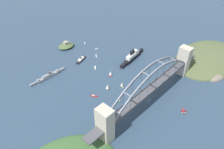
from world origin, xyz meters
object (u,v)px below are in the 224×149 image
seaplane_taxiing_near_bridge (183,111)px  small_boat_3 (85,43)px  ocean_liner (132,57)px  naval_cruiser (48,76)px  harbor_ferry_steamer (81,60)px  small_boat_6 (111,73)px  small_boat_0 (96,55)px  small_boat_4 (96,49)px  small_boat_5 (108,87)px  small_boat_2 (120,101)px  harbor_arch_bridge (151,87)px  small_boat_1 (94,96)px  small_boat_8 (122,84)px  fort_island_mid_harbor (66,46)px  small_boat_7 (95,68)px

seaplane_taxiing_near_bridge → small_boat_3: bearing=82.8°
seaplane_taxiing_near_bridge → small_boat_3: 259.41m
ocean_liner → naval_cruiser: (-147.07, 70.37, -3.21)m
harbor_ferry_steamer → small_boat_6: bearing=-85.3°
naval_cruiser → harbor_ferry_steamer: (74.25, -0.57, -0.77)m
small_boat_3 → harbor_ferry_steamer: bearing=-137.4°
small_boat_0 → small_boat_4: (20.60, 21.48, -2.92)m
ocean_liner → small_boat_5: size_ratio=7.11×
harbor_ferry_steamer → seaplane_taxiing_near_bridge: size_ratio=3.36×
small_boat_2 → small_boat_6: small_boat_6 is taller
naval_cruiser → small_boat_2: naval_cruiser is taller
harbor_arch_bridge → seaplane_taxiing_near_bridge: 58.64m
harbor_arch_bridge → small_boat_2: size_ratio=36.06×
naval_cruiser → seaplane_taxiing_near_bridge: 231.65m
small_boat_5 → small_boat_6: bearing=36.4°
naval_cruiser → small_boat_3: (122.80, 44.01, 0.56)m
ocean_liner → small_boat_1: 126.96m
small_boat_0 → small_boat_3: small_boat_0 is taller
small_boat_1 → small_boat_8: small_boat_8 is taller
harbor_ferry_steamer → seaplane_taxiing_near_bridge: harbor_ferry_steamer is taller
harbor_arch_bridge → fort_island_mid_harbor: size_ratio=7.34×
small_boat_4 → small_boat_5: small_boat_5 is taller
small_boat_2 → small_boat_6: bearing=55.8°
naval_cruiser → small_boat_8: naval_cruiser is taller
small_boat_4 → small_boat_8: (-53.98, -119.65, 3.45)m
harbor_ferry_steamer → small_boat_7: (2.40, -37.93, -1.46)m
small_boat_2 → small_boat_8: size_ratio=0.79×
small_boat_6 → small_boat_8: bearing=-104.4°
small_boat_5 → small_boat_1: bearing=172.6°
small_boat_6 → fort_island_mid_harbor: bearing=87.9°
small_boat_5 → small_boat_3: bearing=62.8°
harbor_ferry_steamer → small_boat_7: harbor_ferry_steamer is taller
seaplane_taxiing_near_bridge → small_boat_5: 122.87m
fort_island_mid_harbor → small_boat_5: bearing=-102.5°
fort_island_mid_harbor → small_boat_4: size_ratio=4.49×
naval_cruiser → harbor_ferry_steamer: naval_cruiser is taller
small_boat_2 → small_boat_4: small_boat_2 is taller
naval_cruiser → small_boat_4: bearing=4.4°
small_boat_4 → small_boat_7: bearing=-135.3°
naval_cruiser → small_boat_7: naval_cruiser is taller
small_boat_2 → small_boat_8: (28.96, 20.87, 3.40)m
small_boat_2 → small_boat_4: bearing=59.4°
small_boat_1 → small_boat_8: bearing=-18.4°
small_boat_7 → harbor_ferry_steamer: bearing=93.6°
small_boat_8 → fort_island_mid_harbor: bearing=85.3°
ocean_liner → small_boat_6: size_ratio=7.50×
naval_cruiser → small_boat_5: naval_cruiser is taller
ocean_liner → seaplane_taxiing_near_bridge: (-56.80, -142.97, -4.39)m
harbor_arch_bridge → small_boat_1: bearing=127.9°
seaplane_taxiing_near_bridge → small_boat_8: 105.13m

